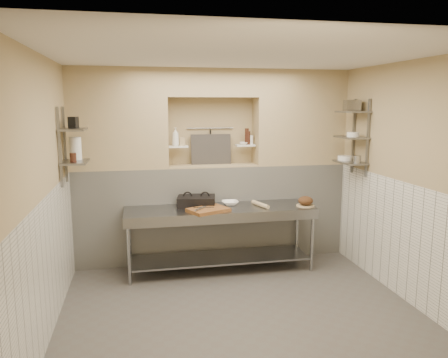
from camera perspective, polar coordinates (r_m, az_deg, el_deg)
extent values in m
cube|color=#4F4A46|center=(5.23, 1.97, -17.01)|extent=(4.00, 3.90, 0.10)
cube|color=silver|center=(4.70, 2.18, 16.43)|extent=(4.00, 3.90, 0.10)
cube|color=tan|center=(4.73, -22.90, -2.04)|extent=(0.10, 3.90, 2.80)
cube|color=tan|center=(5.59, 22.97, -0.33)|extent=(0.10, 3.90, 2.80)
cube|color=tan|center=(6.69, -1.90, 1.98)|extent=(4.00, 0.10, 2.80)
cube|color=tan|center=(2.91, 11.35, -8.53)|extent=(4.00, 0.10, 2.80)
cube|color=silver|center=(6.58, -1.51, -4.36)|extent=(4.00, 0.40, 1.40)
cube|color=tan|center=(6.44, -1.54, 1.78)|extent=(1.30, 0.40, 0.02)
cube|color=tan|center=(6.30, -13.64, 7.63)|extent=(1.35, 0.40, 1.40)
cube|color=tan|center=(6.74, 9.71, 7.88)|extent=(1.35, 0.40, 1.40)
cube|color=tan|center=(6.39, -1.59, 12.40)|extent=(1.30, 0.40, 0.40)
cube|color=silver|center=(4.90, -21.65, -10.07)|extent=(0.02, 3.90, 1.40)
cube|color=silver|center=(5.71, 22.00, -7.28)|extent=(0.02, 3.90, 1.40)
cube|color=white|center=(6.35, -6.01, 4.24)|extent=(0.28, 0.16, 0.02)
cube|color=white|center=(6.51, 2.80, 4.42)|extent=(0.28, 0.16, 0.02)
cylinder|color=gray|center=(6.56, -1.82, 6.65)|extent=(0.70, 0.02, 0.02)
cylinder|color=black|center=(6.55, -1.78, 5.16)|extent=(0.02, 0.02, 0.30)
cube|color=#383330|center=(6.52, -1.70, 3.90)|extent=(0.60, 0.08, 0.45)
cube|color=slate|center=(5.88, -20.06, 4.25)|extent=(0.03, 0.03, 0.95)
cube|color=slate|center=(5.49, -20.67, 3.86)|extent=(0.03, 0.03, 0.95)
cube|color=slate|center=(5.68, -18.89, 2.12)|extent=(0.30, 0.50, 0.02)
cube|color=slate|center=(5.65, -19.12, 6.14)|extent=(0.30, 0.50, 0.03)
cube|color=slate|center=(6.57, 16.55, 5.39)|extent=(0.03, 0.03, 1.05)
cube|color=slate|center=(6.22, 18.27, 5.08)|extent=(0.03, 0.03, 1.05)
cube|color=slate|center=(6.36, 16.16, 2.11)|extent=(0.30, 0.50, 0.02)
cube|color=slate|center=(6.33, 16.31, 5.25)|extent=(0.30, 0.50, 0.02)
cube|color=slate|center=(6.31, 16.46, 8.42)|extent=(0.30, 0.50, 0.03)
cube|color=gray|center=(6.01, -0.51, -3.94)|extent=(2.60, 0.70, 0.04)
cube|color=gray|center=(6.22, -0.50, -10.22)|extent=(2.45, 0.60, 0.03)
cube|color=gray|center=(5.72, 0.12, -5.29)|extent=(2.60, 0.02, 0.12)
cylinder|color=gray|center=(5.76, -12.31, -9.45)|extent=(0.04, 0.04, 0.86)
cylinder|color=gray|center=(6.31, -12.24, -7.74)|extent=(0.04, 0.04, 0.86)
cylinder|color=gray|center=(6.22, 11.42, -7.98)|extent=(0.04, 0.04, 0.86)
cylinder|color=gray|center=(6.73, 9.51, -6.55)|extent=(0.04, 0.04, 0.86)
cube|color=black|center=(6.10, -3.63, -3.12)|extent=(0.57, 0.46, 0.09)
cube|color=black|center=(6.09, -3.63, -2.47)|extent=(0.57, 0.46, 0.05)
cube|color=brown|center=(5.79, -2.06, -4.06)|extent=(0.60, 0.53, 0.05)
cube|color=gray|center=(5.81, -2.67, -3.74)|extent=(0.27, 0.07, 0.01)
cylinder|color=gray|center=(5.73, -3.08, -3.86)|extent=(0.19, 0.23, 0.03)
imported|color=white|center=(6.16, 0.79, -3.14)|extent=(0.24, 0.24, 0.06)
cylinder|color=#C4B08B|center=(6.09, 4.77, -3.33)|extent=(0.17, 0.38, 0.06)
cylinder|color=#C4B08B|center=(6.20, 10.59, -3.43)|extent=(0.25, 0.25, 0.01)
ellipsoid|color=#4C2D19|center=(6.19, 10.61, -2.80)|extent=(0.21, 0.21, 0.12)
imported|color=white|center=(6.33, -6.36, 5.52)|extent=(0.13, 0.13, 0.26)
cube|color=tan|center=(6.35, -5.51, 4.89)|extent=(0.08, 0.08, 0.12)
imported|color=white|center=(6.48, 2.56, 4.68)|extent=(0.16, 0.16, 0.04)
cylinder|color=#331911|center=(6.50, 3.22, 5.39)|extent=(0.05, 0.05, 0.20)
cylinder|color=#331911|center=(6.52, 3.00, 5.58)|extent=(0.06, 0.06, 0.24)
cylinder|color=white|center=(6.54, 3.50, 5.13)|extent=(0.08, 0.08, 0.13)
cylinder|color=white|center=(5.80, -18.81, 3.80)|extent=(0.14, 0.14, 0.28)
cylinder|color=#331911|center=(5.54, -19.11, 2.65)|extent=(0.08, 0.08, 0.12)
cube|color=black|center=(5.71, -19.08, 7.00)|extent=(0.12, 0.12, 0.14)
cylinder|color=white|center=(6.50, 15.53, 2.67)|extent=(0.21, 0.21, 0.06)
cylinder|color=gray|center=(6.19, 16.99, 2.47)|extent=(0.10, 0.10, 0.10)
cylinder|color=white|center=(6.29, 16.50, 5.61)|extent=(0.17, 0.17, 0.06)
cube|color=gray|center=(6.34, 16.37, 9.20)|extent=(0.23, 0.26, 0.15)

